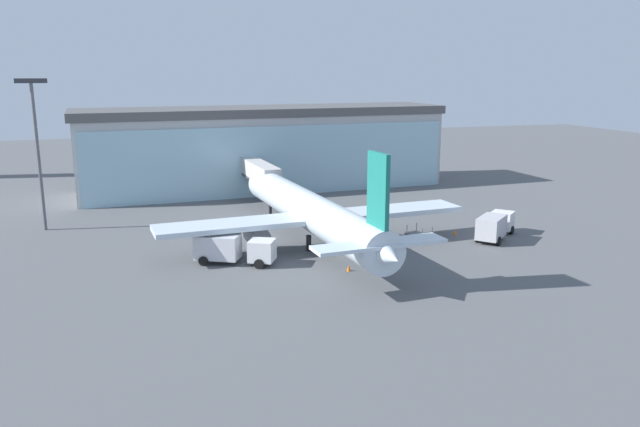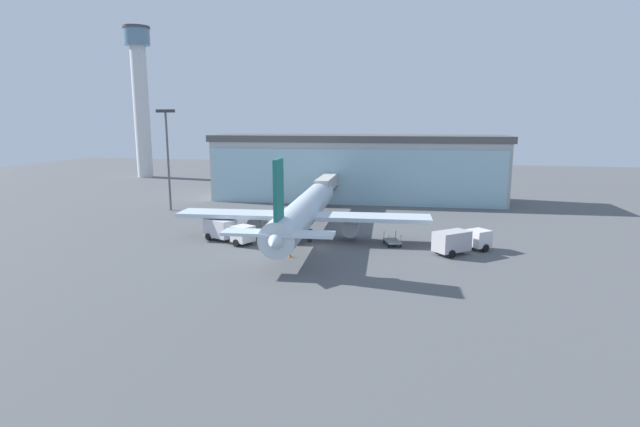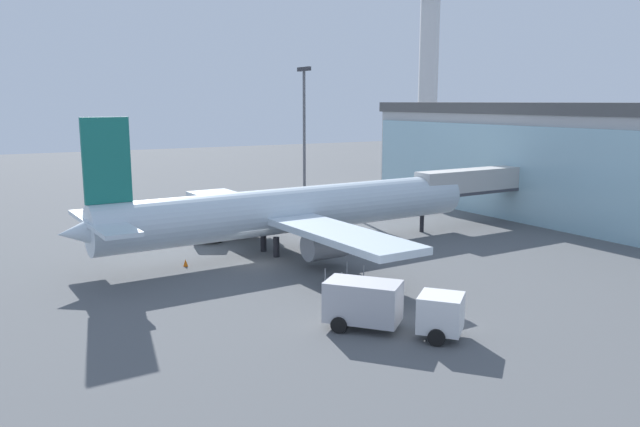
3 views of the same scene
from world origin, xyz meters
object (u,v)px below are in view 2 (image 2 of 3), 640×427
object	(u,v)px
airplane	(304,212)
control_tower	(140,92)
apron_light_mast	(168,150)
fuel_truck	(461,240)
safety_cone_wingtip	(432,244)
catering_truck	(227,230)
jet_bridge	(328,184)
baggage_cart	(392,241)
safety_cone_nose	(290,255)

from	to	relation	value
airplane	control_tower	bearing A→B (deg)	40.25
apron_light_mast	fuel_truck	distance (m)	49.83
fuel_truck	safety_cone_wingtip	distance (m)	4.30
fuel_truck	airplane	bearing A→B (deg)	128.14
control_tower	catering_truck	xyz separation A→B (m)	(48.99, -62.47, -20.34)
control_tower	jet_bridge	bearing A→B (deg)	-33.48
jet_bridge	airplane	bearing A→B (deg)	179.94
control_tower	baggage_cart	world-z (taller)	control_tower
safety_cone_nose	fuel_truck	bearing A→B (deg)	17.29
baggage_cart	airplane	bearing A→B (deg)	62.65
airplane	catering_truck	world-z (taller)	airplane
apron_light_mast	baggage_cart	world-z (taller)	apron_light_mast
fuel_truck	safety_cone_wingtip	world-z (taller)	fuel_truck
apron_light_mast	jet_bridge	bearing A→B (deg)	14.20
airplane	jet_bridge	bearing A→B (deg)	-1.31
catering_truck	fuel_truck	bearing A→B (deg)	28.06
fuel_truck	apron_light_mast	bearing A→B (deg)	116.70
safety_cone_nose	catering_truck	bearing A→B (deg)	151.02
apron_light_mast	catering_truck	distance (m)	27.08
baggage_cart	safety_cone_nose	distance (m)	13.07
control_tower	airplane	distance (m)	84.32
fuel_truck	jet_bridge	bearing A→B (deg)	87.76
control_tower	apron_light_mast	xyz separation A→B (m)	(31.19, -43.91, -11.86)
control_tower	safety_cone_wingtip	distance (m)	97.02
control_tower	safety_cone_wingtip	size ratio (longest dim) A/B	69.03
catering_truck	safety_cone_wingtip	distance (m)	24.94
catering_truck	baggage_cart	size ratio (longest dim) A/B	2.36
jet_bridge	apron_light_mast	size ratio (longest dim) A/B	0.88
jet_bridge	control_tower	bearing A→B (deg)	53.41
apron_light_mast	baggage_cart	xyz separation A→B (m)	(37.88, -16.17, -9.45)
apron_light_mast	catering_truck	world-z (taller)	apron_light_mast
catering_truck	safety_cone_nose	bearing A→B (deg)	-1.91
jet_bridge	fuel_truck	xyz separation A→B (m)	(20.18, -24.52, -2.84)
airplane	safety_cone_wingtip	xyz separation A→B (m)	(15.92, -0.72, -3.11)
apron_light_mast	safety_cone_wingtip	xyz separation A→B (m)	(42.52, -15.38, -9.67)
fuel_truck	baggage_cart	distance (m)	8.06
control_tower	airplane	xyz separation A→B (m)	(57.79, -58.58, -18.43)
apron_light_mast	control_tower	bearing A→B (deg)	125.38
catering_truck	safety_cone_wingtip	xyz separation A→B (m)	(24.71, 3.17, -1.19)
jet_bridge	airplane	xyz separation A→B (m)	(1.13, -21.11, -0.93)
airplane	catering_truck	size ratio (longest dim) A/B	4.93
safety_cone_wingtip	fuel_truck	bearing A→B (deg)	-40.68
jet_bridge	apron_light_mast	xyz separation A→B (m)	(-25.47, -6.45, 5.64)
safety_cone_nose	baggage_cart	bearing A→B (deg)	35.72
jet_bridge	safety_cone_wingtip	distance (m)	27.99
jet_bridge	catering_truck	world-z (taller)	jet_bridge
apron_light_mast	fuel_truck	bearing A→B (deg)	-21.60
airplane	safety_cone_nose	bearing A→B (deg)	179.88
airplane	catering_truck	distance (m)	9.80
catering_truck	safety_cone_wingtip	world-z (taller)	catering_truck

